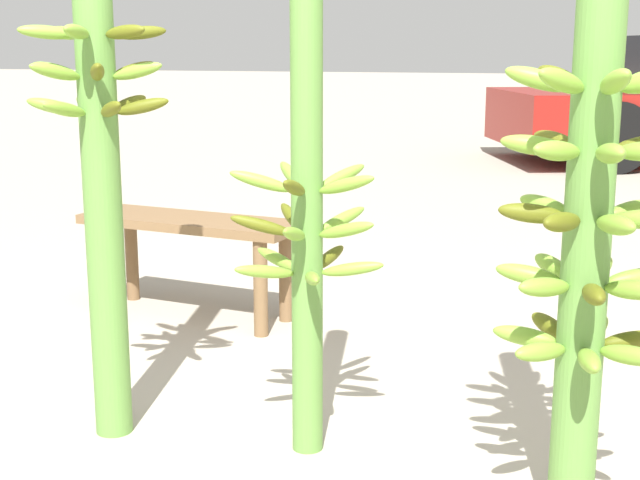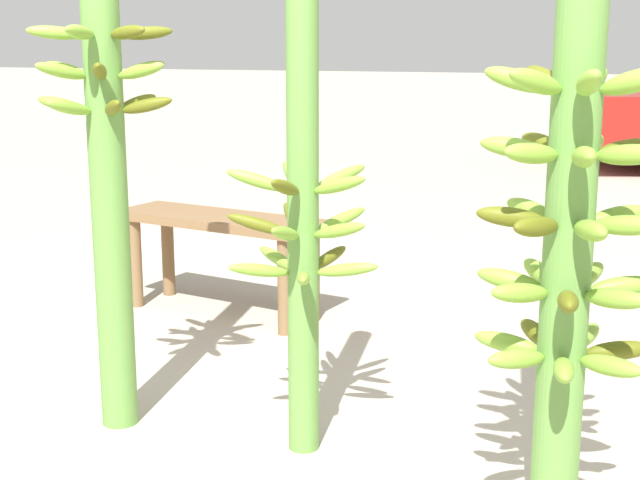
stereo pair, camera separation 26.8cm
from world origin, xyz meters
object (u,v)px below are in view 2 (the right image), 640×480
object	(u,v)px
banana_stalk_left	(107,143)
banana_stalk_right	(569,225)
market_bench	(221,235)
banana_stalk_center	(303,225)

from	to	relation	value
banana_stalk_left	banana_stalk_right	xyz separation A→B (m)	(1.39, -0.16, -0.11)
banana_stalk_right	market_bench	size ratio (longest dim) A/B	1.51
banana_stalk_center	banana_stalk_right	distance (m)	0.81
banana_stalk_center	banana_stalk_right	xyz separation A→B (m)	(0.77, -0.23, 0.10)
banana_stalk_left	market_bench	world-z (taller)	banana_stalk_left
banana_stalk_left	banana_stalk_center	size ratio (longest dim) A/B	1.25
banana_stalk_left	banana_stalk_right	distance (m)	1.41
banana_stalk_left	banana_stalk_center	distance (m)	0.66
banana_stalk_left	banana_stalk_center	xyz separation A→B (m)	(0.62, 0.06, -0.21)
banana_stalk_left	market_bench	bearing A→B (deg)	103.68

